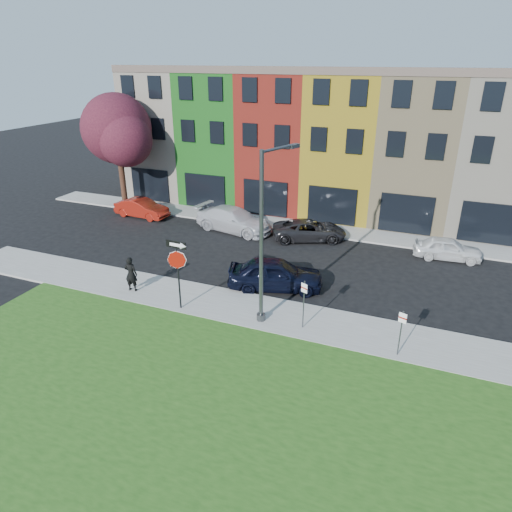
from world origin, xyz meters
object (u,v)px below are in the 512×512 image
at_px(stop_sign, 177,261).
at_px(man, 131,274).
at_px(sedan_near, 275,274).
at_px(street_lamp, 265,239).

xyz_separation_m(stop_sign, man, (-3.19, 0.64, -1.51)).
height_order(man, sedan_near, man).
xyz_separation_m(sedan_near, street_lamp, (0.57, -3.13, 3.16)).
xyz_separation_m(man, street_lamp, (7.20, -0.01, 2.95)).
height_order(stop_sign, street_lamp, street_lamp).
bearing_deg(man, sedan_near, -162.19).
distance_m(stop_sign, man, 3.59).
bearing_deg(stop_sign, sedan_near, 50.81).
bearing_deg(sedan_near, street_lamp, 173.63).
relative_size(stop_sign, man, 1.86).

